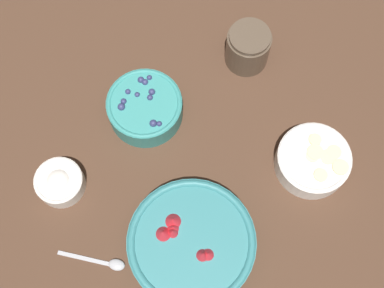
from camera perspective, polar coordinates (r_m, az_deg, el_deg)
name	(u,v)px	position (r m, az deg, el deg)	size (l,w,h in m)	color
ground_plane	(194,168)	(1.10, 0.21, -2.61)	(4.00, 4.00, 0.00)	#4C3323
bowl_strawberries	(191,243)	(1.03, -0.09, -10.55)	(0.24, 0.24, 0.08)	teal
bowl_blueberries	(145,107)	(1.11, -5.05, 3.94)	(0.16, 0.16, 0.07)	teal
bowl_bananas	(313,160)	(1.10, 12.80, -1.70)	(0.15, 0.15, 0.05)	white
bowl_cream	(60,182)	(1.10, -13.94, -3.96)	(0.10, 0.10, 0.05)	white
jar_chocolate	(248,48)	(1.17, 5.96, 10.14)	(0.09, 0.09, 0.10)	brown
spoon	(105,263)	(1.07, -9.23, -12.44)	(0.07, 0.13, 0.01)	#B2B2B7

